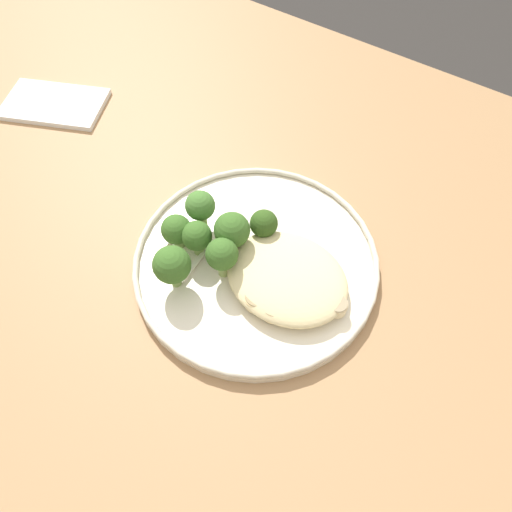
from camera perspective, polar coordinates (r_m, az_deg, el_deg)
The scene contains 20 objects.
ground at distance 1.27m, azimuth -2.44°, elevation -18.76°, with size 6.00×6.00×0.00m, color #2D2B28.
wooden_dining_table at distance 0.65m, azimuth -4.52°, elevation -4.15°, with size 1.40×1.00×0.74m.
dinner_plate at distance 0.57m, azimuth 0.00°, elevation -0.63°, with size 0.29×0.29×0.02m.
noodle_bed at distance 0.54m, azimuth 3.70°, elevation -2.56°, with size 0.14×0.12×0.03m.
seared_scallop_on_noodles at distance 0.53m, azimuth 9.63°, elevation -5.94°, with size 0.02×0.02×0.02m.
seared_scallop_left_edge at distance 0.54m, azimuth 3.70°, elevation -2.84°, with size 0.03×0.03×0.02m.
seared_scallop_center_golden at distance 0.53m, azimuth 0.07°, elevation -5.16°, with size 0.03×0.03×0.02m.
seared_scallop_tiny_bay at distance 0.52m, azimuth 5.95°, elevation -6.48°, with size 0.03×0.03×0.01m.
seared_scallop_right_edge at distance 0.52m, azimuth 2.23°, elevation -6.20°, with size 0.03×0.03×0.02m.
broccoli_floret_near_rim at distance 0.54m, azimuth -2.87°, elevation 3.01°, with size 0.04×0.04×0.06m.
broccoli_floret_left_leaning at distance 0.56m, azimuth -9.46°, elevation 3.06°, with size 0.04×0.04×0.05m.
broccoli_floret_rear_charred at distance 0.53m, azimuth -9.98°, elevation -1.10°, with size 0.04×0.04×0.06m.
broccoli_floret_small_sprig at distance 0.56m, azimuth 0.93°, elevation 3.77°, with size 0.03×0.03×0.05m.
broccoli_floret_split_head at distance 0.57m, azimuth -6.66°, elevation 5.88°, with size 0.04×0.04×0.06m.
broccoli_floret_right_tilted at distance 0.55m, azimuth -7.06°, elevation 2.31°, with size 0.04×0.04×0.05m.
broccoli_floret_beside_noodles at distance 0.53m, azimuth -4.08°, elevation 0.09°, with size 0.04×0.04×0.06m.
onion_sliver_curled_piece at distance 0.57m, azimuth -5.41°, elevation 0.08°, with size 0.06×0.01×0.00m, color silver.
onion_sliver_short_strip at distance 0.56m, azimuth -7.43°, elevation -1.13°, with size 0.05×0.01×0.00m, color silver.
onion_sliver_pale_crescent at distance 0.59m, azimuth -9.93°, elevation 2.34°, with size 0.04×0.01×0.00m, color silver.
folded_napkin at distance 0.82m, azimuth -22.91°, elevation 16.35°, with size 0.15×0.09×0.01m, color white.
Camera 1 is at (0.22, -0.23, 1.23)m, focal length 33.57 mm.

